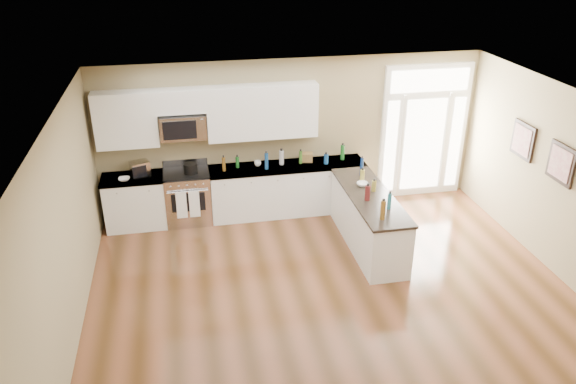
{
  "coord_description": "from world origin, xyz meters",
  "views": [
    {
      "loc": [
        -1.95,
        -5.5,
        4.88
      ],
      "look_at": [
        -0.47,
        2.0,
        1.22
      ],
      "focal_mm": 35.0,
      "sensor_mm": 36.0,
      "label": 1
    }
  ],
  "objects": [
    {
      "name": "upper_cabinet_right",
      "position": [
        -0.57,
        3.83,
        1.93
      ],
      "size": [
        1.94,
        0.33,
        0.95
      ],
      "primitive_type": "cube",
      "color": "white",
      "rests_on": "room_shell"
    },
    {
      "name": "bowl_peninsula",
      "position": [
        0.9,
        2.58,
        0.97
      ],
      "size": [
        0.24,
        0.24,
        0.06
      ],
      "primitive_type": "imported",
      "rotation": [
        0.0,
        0.0,
        -0.33
      ],
      "color": "white",
      "rests_on": "peninsula_cabinet"
    },
    {
      "name": "peninsula_cabinet",
      "position": [
        0.93,
        2.24,
        0.43
      ],
      "size": [
        0.69,
        2.32,
        0.94
      ],
      "color": "white",
      "rests_on": "ground"
    },
    {
      "name": "kitchen_range",
      "position": [
        -1.97,
        3.69,
        0.48
      ],
      "size": [
        0.79,
        0.7,
        1.08
      ],
      "color": "silver",
      "rests_on": "ground"
    },
    {
      "name": "bowl_left",
      "position": [
        -3.01,
        3.56,
        0.96
      ],
      "size": [
        0.19,
        0.19,
        0.05
      ],
      "primitive_type": "imported",
      "rotation": [
        0.0,
        0.0,
        -0.0
      ],
      "color": "white",
      "rests_on": "back_cabinet_left"
    },
    {
      "name": "wall_art_near",
      "position": [
        3.47,
        2.2,
        1.7
      ],
      "size": [
        0.05,
        0.58,
        0.58
      ],
      "color": "black",
      "rests_on": "room_shell"
    },
    {
      "name": "ground",
      "position": [
        0.0,
        0.0,
        0.0
      ],
      "size": [
        8.0,
        8.0,
        0.0
      ],
      "primitive_type": "plane",
      "color": "#472C14"
    },
    {
      "name": "counter_bottles",
      "position": [
        0.39,
        2.95,
        1.07
      ],
      "size": [
        2.4,
        2.45,
        0.32
      ],
      "color": "#19591E",
      "rests_on": "back_cabinet_right"
    },
    {
      "name": "wall_art_far",
      "position": [
        3.47,
        1.2,
        1.7
      ],
      "size": [
        0.05,
        0.58,
        0.58
      ],
      "color": "black",
      "rests_on": "room_shell"
    },
    {
      "name": "toaster_oven",
      "position": [
        -2.74,
        3.71,
        1.07
      ],
      "size": [
        0.37,
        0.33,
        0.27
      ],
      "primitive_type": "cube",
      "rotation": [
        0.0,
        0.0,
        0.33
      ],
      "color": "silver",
      "rests_on": "back_cabinet_left"
    },
    {
      "name": "cardboard_box",
      "position": [
        0.24,
        3.8,
        1.02
      ],
      "size": [
        0.23,
        0.18,
        0.16
      ],
      "primitive_type": "cube",
      "rotation": [
        0.0,
        0.0,
        -0.21
      ],
      "color": "brown",
      "rests_on": "back_cabinet_right"
    },
    {
      "name": "upper_cabinet_left",
      "position": [
        -2.88,
        3.83,
        1.93
      ],
      "size": [
        1.04,
        0.33,
        0.95
      ],
      "primitive_type": "cube",
      "color": "white",
      "rests_on": "room_shell"
    },
    {
      "name": "upper_cabinet_short",
      "position": [
        -1.95,
        3.83,
        2.2
      ],
      "size": [
        0.82,
        0.33,
        0.4
      ],
      "primitive_type": "cube",
      "color": "white",
      "rests_on": "room_shell"
    },
    {
      "name": "room_shell",
      "position": [
        0.0,
        0.0,
        1.71
      ],
      "size": [
        8.0,
        8.0,
        8.0
      ],
      "color": "#90815B",
      "rests_on": "ground"
    },
    {
      "name": "back_cabinet_right",
      "position": [
        -0.16,
        3.69,
        0.44
      ],
      "size": [
        2.85,
        0.66,
        0.94
      ],
      "color": "white",
      "rests_on": "ground"
    },
    {
      "name": "entry_door",
      "position": [
        2.55,
        3.95,
        1.3
      ],
      "size": [
        1.7,
        0.1,
        2.6
      ],
      "color": "white",
      "rests_on": "ground"
    },
    {
      "name": "microwave",
      "position": [
        -1.95,
        3.8,
        1.76
      ],
      "size": [
        0.78,
        0.41,
        0.42
      ],
      "color": "silver",
      "rests_on": "room_shell"
    },
    {
      "name": "stockpot",
      "position": [
        -1.88,
        3.66,
        1.04
      ],
      "size": [
        0.25,
        0.25,
        0.19
      ],
      "primitive_type": "cylinder",
      "rotation": [
        0.0,
        0.0,
        -0.06
      ],
      "color": "black",
      "rests_on": "kitchen_range"
    },
    {
      "name": "cup_counter",
      "position": [
        -0.68,
        3.76,
        0.99
      ],
      "size": [
        0.16,
        0.16,
        0.1
      ],
      "primitive_type": "imported",
      "rotation": [
        0.0,
        0.0,
        0.44
      ],
      "color": "white",
      "rests_on": "back_cabinet_right"
    },
    {
      "name": "back_cabinet_left",
      "position": [
        -2.87,
        3.69,
        0.44
      ],
      "size": [
        1.1,
        0.66,
        0.94
      ],
      "color": "white",
      "rests_on": "ground"
    }
  ]
}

